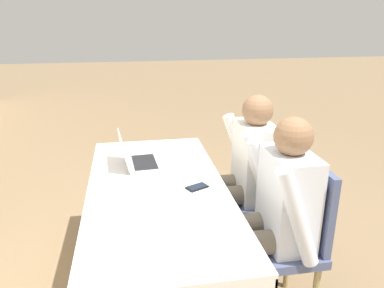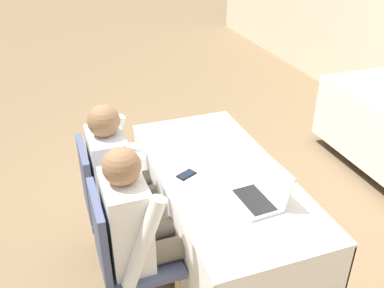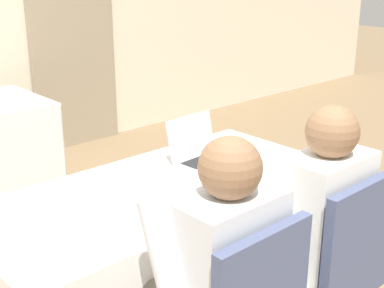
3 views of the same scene
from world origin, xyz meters
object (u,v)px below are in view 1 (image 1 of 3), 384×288
laptop (138,159)px  person_white_shirt (243,170)px  chair_near_left (289,234)px  person_checkered_shirt (273,210)px  chair_near_right (256,191)px  cell_phone (197,187)px

laptop → person_white_shirt: size_ratio=0.27×
chair_near_left → person_checkered_shirt: (0.00, 0.10, 0.16)m
chair_near_right → chair_near_left: bearing=0.0°
cell_phone → person_white_shirt: bearing=-75.0°
laptop → person_checkered_shirt: (-0.61, -0.69, -0.10)m
person_white_shirt → person_checkered_shirt: bearing=0.0°
cell_phone → chair_near_right: bearing=-81.8°
person_white_shirt → chair_near_right: bearing=90.0°
chair_near_left → chair_near_right: 0.54m
laptop → person_white_shirt: 0.70m
person_checkered_shirt → cell_phone: bearing=-120.8°
laptop → chair_near_right: (-0.08, -0.79, -0.26)m
cell_phone → laptop: bearing=13.2°
laptop → chair_near_left: bearing=-131.6°
cell_phone → person_white_shirt: person_white_shirt is taller
cell_phone → chair_near_left: chair_near_left is taller
laptop → person_white_shirt: (-0.08, -0.69, -0.10)m
chair_near_left → person_checkered_shirt: size_ratio=0.78×
cell_phone → person_checkered_shirt: bearing=-146.3°
chair_near_right → person_white_shirt: person_white_shirt is taller
chair_near_left → chair_near_right: size_ratio=1.00×
cell_phone → chair_near_left: (-0.22, -0.48, -0.22)m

